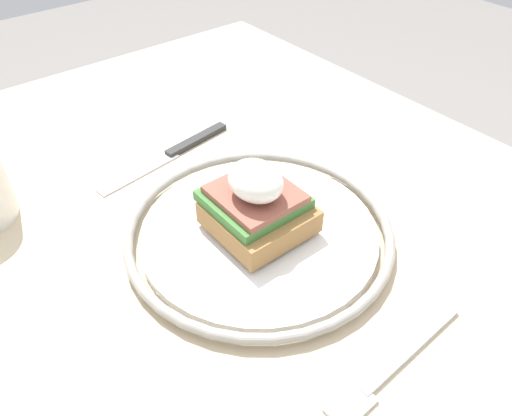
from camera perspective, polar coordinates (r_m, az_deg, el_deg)
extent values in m
cube|color=#C6B28E|center=(0.51, 1.50, -3.91)|extent=(0.95, 0.66, 0.03)
cylinder|color=#C6B28E|center=(1.12, -1.85, 0.21)|extent=(0.06, 0.06, 0.71)
cylinder|color=white|center=(0.49, 0.00, -2.66)|extent=(0.23, 0.23, 0.01)
torus|color=gray|center=(0.49, 0.00, -2.23)|extent=(0.26, 0.26, 0.01)
cube|color=#9E703D|center=(0.48, 0.00, -0.75)|extent=(0.09, 0.09, 0.02)
cube|color=#427A38|center=(0.47, -0.30, 1.01)|extent=(0.08, 0.08, 0.01)
cube|color=brown|center=(0.46, -0.09, 1.62)|extent=(0.08, 0.07, 0.01)
ellipsoid|color=white|center=(0.44, -0.16, 3.22)|extent=(0.06, 0.05, 0.03)
cube|color=silver|center=(0.43, 17.74, -14.66)|extent=(0.01, 0.12, 0.00)
cube|color=silver|center=(0.39, 10.76, -21.28)|extent=(0.02, 0.04, 0.00)
cube|color=#2D2D2D|center=(0.63, -6.80, 7.76)|extent=(0.02, 0.09, 0.01)
cube|color=silver|center=(0.59, -13.25, 4.00)|extent=(0.03, 0.11, 0.00)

